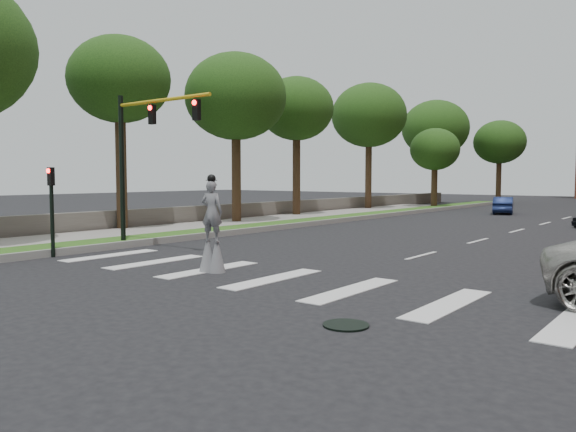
# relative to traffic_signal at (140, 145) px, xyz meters

# --- Properties ---
(ground_plane) EXTENTS (160.00, 160.00, 0.00)m
(ground_plane) POSITION_rel_traffic_signal_xyz_m (9.78, -3.00, -4.15)
(ground_plane) COLOR black
(ground_plane) RESTS_ON ground
(grass_median) EXTENTS (2.00, 60.00, 0.25)m
(grass_median) POSITION_rel_traffic_signal_xyz_m (-1.72, 17.00, -4.03)
(grass_median) COLOR #285317
(grass_median) RESTS_ON ground
(median_curb) EXTENTS (0.20, 60.00, 0.28)m
(median_curb) POSITION_rel_traffic_signal_xyz_m (-0.67, 17.00, -4.01)
(median_curb) COLOR gray
(median_curb) RESTS_ON ground
(sidewalk_left) EXTENTS (4.00, 60.00, 0.18)m
(sidewalk_left) POSITION_rel_traffic_signal_xyz_m (-4.72, 7.00, -4.06)
(sidewalk_left) COLOR gray
(sidewalk_left) RESTS_ON ground
(stone_wall) EXTENTS (0.50, 56.00, 1.10)m
(stone_wall) POSITION_rel_traffic_signal_xyz_m (-7.22, 19.00, -3.60)
(stone_wall) COLOR #57514A
(stone_wall) RESTS_ON ground
(manhole) EXTENTS (0.90, 0.90, 0.04)m
(manhole) POSITION_rel_traffic_signal_xyz_m (12.78, -5.00, -4.13)
(manhole) COLOR black
(manhole) RESTS_ON ground
(traffic_signal) EXTENTS (5.30, 0.23, 6.20)m
(traffic_signal) POSITION_rel_traffic_signal_xyz_m (0.00, 0.00, 0.00)
(traffic_signal) COLOR black
(traffic_signal) RESTS_ON ground
(secondary_signal) EXTENTS (0.25, 0.21, 3.23)m
(secondary_signal) POSITION_rel_traffic_signal_xyz_m (-0.52, -3.50, -2.20)
(secondary_signal) COLOR black
(secondary_signal) RESTS_ON ground
(stilt_performer) EXTENTS (0.83, 0.63, 2.96)m
(stilt_performer) POSITION_rel_traffic_signal_xyz_m (6.30, -2.23, -2.95)
(stilt_performer) COLOR #352315
(stilt_performer) RESTS_ON ground
(car_mid) EXTENTS (2.40, 4.26, 1.33)m
(car_mid) POSITION_rel_traffic_signal_xyz_m (4.85, 30.83, -3.49)
(car_mid) COLOR navy
(car_mid) RESTS_ON ground
(tree_1) EXTENTS (5.29, 5.29, 10.20)m
(tree_1) POSITION_rel_traffic_signal_xyz_m (-6.65, 3.85, 3.72)
(tree_1) COLOR #352315
(tree_1) RESTS_ON ground
(tree_2) EXTENTS (6.16, 6.16, 10.35)m
(tree_2) POSITION_rel_traffic_signal_xyz_m (-5.10, 11.01, 3.54)
(tree_2) COLOR #352315
(tree_2) RESTS_ON ground
(tree_3) EXTENTS (5.35, 5.35, 10.04)m
(tree_3) POSITION_rel_traffic_signal_xyz_m (-5.98, 18.29, 3.54)
(tree_3) COLOR #352315
(tree_3) RESTS_ON ground
(tree_4) EXTENTS (6.50, 6.50, 10.97)m
(tree_4) POSITION_rel_traffic_signal_xyz_m (-6.09, 28.85, 4.01)
(tree_4) COLOR #352315
(tree_4) RESTS_ON ground
(tree_5) EXTENTS (7.00, 7.00, 10.93)m
(tree_5) POSITION_rel_traffic_signal_xyz_m (-5.82, 42.36, 3.78)
(tree_5) COLOR #352315
(tree_5) RESTS_ON ground
(tree_6) EXTENTS (4.48, 4.48, 7.29)m
(tree_6) POSITION_rel_traffic_signal_xyz_m (-2.43, 34.45, 1.18)
(tree_6) COLOR #352315
(tree_6) RESTS_ON ground
(tree_7) EXTENTS (5.52, 5.52, 9.00)m
(tree_7) POSITION_rel_traffic_signal_xyz_m (-1.01, 48.30, 2.46)
(tree_7) COLOR #352315
(tree_7) RESTS_ON ground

